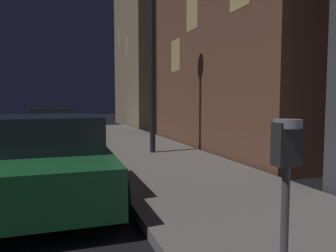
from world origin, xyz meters
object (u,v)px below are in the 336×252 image
street_lamp (152,30)px  parking_meter (286,168)px  car_white (54,127)px  car_green (49,159)px  car_yellow_cab (56,118)px

street_lamp → parking_meter: bearing=-99.0°
car_white → parking_meter: bearing=-81.3°
car_green → street_lamp: (2.81, 3.42, 3.03)m
car_white → car_green: bearing=-90.0°
car_green → street_lamp: 5.37m
car_green → car_yellow_cab: bearing=90.0°
car_yellow_cab → street_lamp: 10.73m
street_lamp → car_yellow_cab: bearing=105.8°
parking_meter → street_lamp: 7.80m
car_yellow_cab → street_lamp: (2.81, -9.90, 3.02)m
parking_meter → car_green: 4.23m
car_green → car_white: (-0.00, 6.94, -0.00)m
car_green → car_white: same height
car_white → car_yellow_cab: bearing=90.0°
car_white → street_lamp: street_lamp is taller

